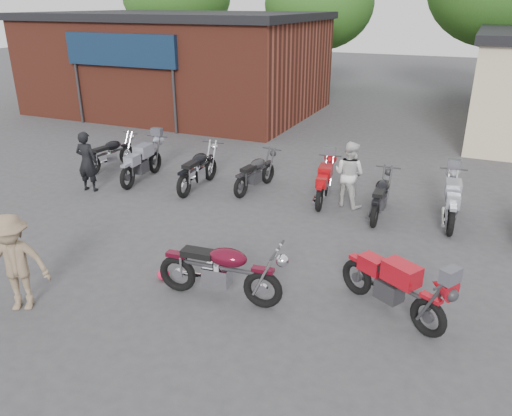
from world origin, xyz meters
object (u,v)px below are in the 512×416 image
at_px(row_bike_2, 198,167).
at_px(person_light, 349,174).
at_px(row_bike_5, 381,194).
at_px(sportbike, 394,283).
at_px(person_dark, 87,161).
at_px(person_tan, 15,263).
at_px(row_bike_0, 110,152).
at_px(row_bike_6, 452,199).
at_px(row_bike_3, 256,171).
at_px(row_bike_1, 142,160).
at_px(row_bike_4, 324,181).
at_px(helmet, 163,275).
at_px(vintage_motorcycle, 221,267).

bearing_deg(row_bike_2, person_light, -85.96).
bearing_deg(row_bike_5, sportbike, -167.83).
height_order(person_light, row_bike_2, person_light).
bearing_deg(person_dark, person_tan, 112.53).
height_order(row_bike_0, row_bike_6, row_bike_6).
bearing_deg(row_bike_2, row_bike_5, -91.00).
xyz_separation_m(row_bike_0, row_bike_2, (3.24, -0.38, 0.06)).
distance_m(row_bike_2, row_bike_5, 4.86).
bearing_deg(row_bike_3, row_bike_2, 117.29).
distance_m(row_bike_1, row_bike_4, 5.17).
xyz_separation_m(sportbike, row_bike_4, (-2.45, 4.37, -0.04)).
bearing_deg(sportbike, row_bike_2, 176.48).
bearing_deg(person_light, row_bike_2, 23.34).
relative_size(person_light, row_bike_5, 0.87).
height_order(row_bike_0, row_bike_1, row_bike_1).
bearing_deg(row_bike_4, person_dark, 99.07).
bearing_deg(row_bike_3, sportbike, -126.50).
xyz_separation_m(sportbike, helmet, (-3.97, -0.59, -0.48)).
bearing_deg(person_dark, row_bike_4, -170.62).
bearing_deg(row_bike_4, row_bike_1, 88.28).
height_order(row_bike_1, row_bike_5, row_bike_1).
height_order(person_light, row_bike_0, person_light).
bearing_deg(helmet, row_bike_6, 46.73).
bearing_deg(row_bike_4, row_bike_5, -112.66).
height_order(helmet, row_bike_3, row_bike_3).
distance_m(person_dark, row_bike_2, 2.91).
distance_m(helmet, row_bike_5, 5.48).
bearing_deg(row_bike_0, row_bike_1, -97.91).
relative_size(sportbike, row_bike_0, 1.08).
bearing_deg(row_bike_2, row_bike_3, -73.40).
distance_m(helmet, row_bike_1, 5.72).
xyz_separation_m(helmet, person_dark, (-4.43, 3.15, 0.70)).
xyz_separation_m(vintage_motorcycle, row_bike_2, (-3.12, 4.62, -0.03)).
relative_size(person_tan, row_bike_3, 0.91).
bearing_deg(sportbike, person_dark, -166.68).
bearing_deg(helmet, row_bike_0, 136.30).
height_order(vintage_motorcycle, row_bike_0, vintage_motorcycle).
distance_m(person_light, row_bike_3, 2.54).
bearing_deg(person_tan, vintage_motorcycle, 1.12).
height_order(row_bike_3, row_bike_5, row_bike_5).
height_order(helmet, row_bike_1, row_bike_1).
xyz_separation_m(row_bike_4, row_bike_6, (3.02, -0.13, 0.03)).
relative_size(helmet, row_bike_1, 0.11).
distance_m(sportbike, person_light, 4.69).
distance_m(person_light, row_bike_6, 2.41).
relative_size(person_light, row_bike_2, 0.79).
height_order(sportbike, person_dark, person_dark).
bearing_deg(row_bike_4, row_bike_0, 82.96).
xyz_separation_m(vintage_motorcycle, row_bike_6, (3.27, 4.96, -0.05)).
height_order(vintage_motorcycle, person_light, person_light).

